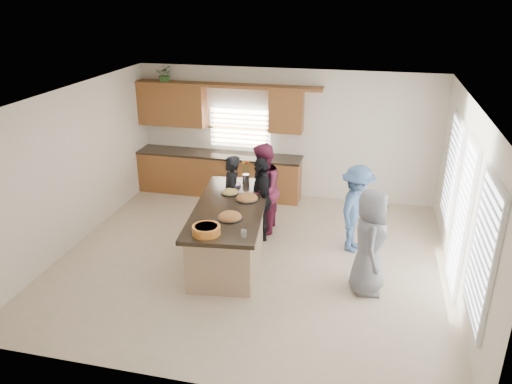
% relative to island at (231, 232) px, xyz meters
% --- Properties ---
extents(floor, '(6.50, 6.50, 0.00)m').
position_rel_island_xyz_m(floor, '(0.39, -0.03, -0.45)').
color(floor, beige).
rests_on(floor, ground).
extents(room_shell, '(6.52, 6.02, 2.81)m').
position_rel_island_xyz_m(room_shell, '(0.39, -0.03, 1.45)').
color(room_shell, silver).
rests_on(room_shell, ground).
extents(back_cabinetry, '(4.08, 0.66, 2.46)m').
position_rel_island_xyz_m(back_cabinetry, '(-1.08, 2.70, 0.46)').
color(back_cabinetry, brown).
rests_on(back_cabinetry, ground).
extents(right_wall_glazing, '(0.06, 4.00, 2.25)m').
position_rel_island_xyz_m(right_wall_glazing, '(3.61, -0.16, 0.89)').
color(right_wall_glazing, white).
rests_on(right_wall_glazing, ground).
extents(island, '(1.46, 2.82, 0.95)m').
position_rel_island_xyz_m(island, '(0.00, 0.00, 0.00)').
color(island, tan).
rests_on(island, ground).
extents(platter_front, '(0.41, 0.41, 0.17)m').
position_rel_island_xyz_m(platter_front, '(0.14, -0.48, 0.52)').
color(platter_front, black).
rests_on(platter_front, island).
extents(platter_mid, '(0.41, 0.41, 0.17)m').
position_rel_island_xyz_m(platter_mid, '(0.22, 0.31, 0.52)').
color(platter_mid, black).
rests_on(platter_mid, island).
extents(platter_back, '(0.32, 0.32, 0.13)m').
position_rel_island_xyz_m(platter_back, '(-0.14, 0.50, 0.52)').
color(platter_back, black).
rests_on(platter_back, island).
extents(salad_bowl, '(0.42, 0.42, 0.13)m').
position_rel_island_xyz_m(salad_bowl, '(-0.05, -1.07, 0.57)').
color(salad_bowl, orange).
rests_on(salad_bowl, island).
extents(clear_cup, '(0.09, 0.09, 0.11)m').
position_rel_island_xyz_m(clear_cup, '(0.51, -1.03, 0.55)').
color(clear_cup, white).
rests_on(clear_cup, island).
extents(plate_stack, '(0.22, 0.22, 0.04)m').
position_rel_island_xyz_m(plate_stack, '(-0.16, 0.88, 0.52)').
color(plate_stack, '#9D83BF').
rests_on(plate_stack, island).
extents(flower_vase, '(0.14, 0.14, 0.43)m').
position_rel_island_xyz_m(flower_vase, '(-0.01, 1.12, 0.72)').
color(flower_vase, silver).
rests_on(flower_vase, island).
extents(potted_plant, '(0.42, 0.38, 0.41)m').
position_rel_island_xyz_m(potted_plant, '(-2.22, 2.79, 2.15)').
color(potted_plant, '#3F7930').
rests_on(potted_plant, back_cabinetry).
extents(woman_left_back, '(0.56, 0.66, 1.55)m').
position_rel_island_xyz_m(woman_left_back, '(-0.21, 0.79, 0.32)').
color(woman_left_back, black).
rests_on(woman_left_back, ground).
extents(woman_left_mid, '(0.71, 0.88, 1.74)m').
position_rel_island_xyz_m(woman_left_mid, '(0.33, 1.01, 0.42)').
color(woman_left_mid, maroon).
rests_on(woman_left_mid, ground).
extents(woman_left_front, '(0.68, 1.00, 1.57)m').
position_rel_island_xyz_m(woman_left_front, '(0.36, 0.78, 0.33)').
color(woman_left_front, black).
rests_on(woman_left_front, ground).
extents(woman_right_back, '(0.82, 1.13, 1.58)m').
position_rel_island_xyz_m(woman_right_back, '(2.07, 0.71, 0.34)').
color(woman_right_back, '#3B5881').
rests_on(woman_right_back, ground).
extents(woman_right_front, '(0.57, 0.84, 1.67)m').
position_rel_island_xyz_m(woman_right_front, '(2.32, -0.55, 0.38)').
color(woman_right_front, slate).
rests_on(woman_right_front, ground).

